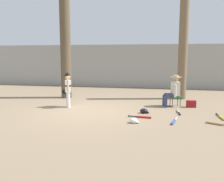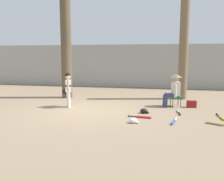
{
  "view_description": "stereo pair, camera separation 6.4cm",
  "coord_description": "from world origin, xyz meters",
  "px_view_note": "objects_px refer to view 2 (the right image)",
  "views": [
    {
      "loc": [
        2.49,
        -8.09,
        1.94
      ],
      "look_at": [
        0.85,
        -0.01,
        0.75
      ],
      "focal_mm": 39.8,
      "sensor_mm": 36.0,
      "label": 1
    },
    {
      "loc": [
        2.56,
        -8.07,
        1.94
      ],
      "look_at": [
        0.85,
        -0.01,
        0.75
      ],
      "focal_mm": 39.8,
      "sensor_mm": 36.0,
      "label": 2
    }
  ],
  "objects_px": {
    "bat_blue_youth": "(174,122)",
    "bat_aluminum_silver": "(178,112)",
    "tree_behind_spectator": "(183,53)",
    "batting_helmet_black": "(144,111)",
    "bat_yellow_trainer": "(222,118)",
    "bat_red_barrel": "(142,117)",
    "young_ballplayer": "(68,87)",
    "bat_wood_tan": "(216,124)",
    "tree_near_player": "(66,34)",
    "seated_spectator": "(173,90)",
    "handbag_beside_stool": "(191,104)",
    "batting_helmet_white": "(133,121)",
    "folding_stool": "(176,97)"
  },
  "relations": [
    {
      "from": "young_ballplayer",
      "to": "folding_stool",
      "type": "bearing_deg",
      "value": 13.06
    },
    {
      "from": "bat_red_barrel",
      "to": "batting_helmet_white",
      "type": "xyz_separation_m",
      "value": [
        -0.2,
        -0.63,
        0.04
      ]
    },
    {
      "from": "bat_red_barrel",
      "to": "bat_yellow_trainer",
      "type": "xyz_separation_m",
      "value": [
        2.4,
        0.42,
        0.0
      ]
    },
    {
      "from": "folding_stool",
      "to": "bat_wood_tan",
      "type": "height_order",
      "value": "folding_stool"
    },
    {
      "from": "bat_yellow_trainer",
      "to": "batting_helmet_black",
      "type": "height_order",
      "value": "batting_helmet_black"
    },
    {
      "from": "tree_behind_spectator",
      "to": "batting_helmet_black",
      "type": "bearing_deg",
      "value": -114.3
    },
    {
      "from": "bat_wood_tan",
      "to": "batting_helmet_black",
      "type": "distance_m",
      "value": 2.34
    },
    {
      "from": "young_ballplayer",
      "to": "seated_spectator",
      "type": "relative_size",
      "value": 1.09
    },
    {
      "from": "handbag_beside_stool",
      "to": "batting_helmet_white",
      "type": "xyz_separation_m",
      "value": [
        -1.87,
        -2.61,
        -0.06
      ]
    },
    {
      "from": "bat_blue_youth",
      "to": "seated_spectator",
      "type": "bearing_deg",
      "value": 88.79
    },
    {
      "from": "tree_behind_spectator",
      "to": "folding_stool",
      "type": "height_order",
      "value": "tree_behind_spectator"
    },
    {
      "from": "bat_blue_youth",
      "to": "tree_near_player",
      "type": "bearing_deg",
      "value": 143.32
    },
    {
      "from": "tree_near_player",
      "to": "bat_aluminum_silver",
      "type": "height_order",
      "value": "tree_near_player"
    },
    {
      "from": "bat_blue_youth",
      "to": "bat_red_barrel",
      "type": "relative_size",
      "value": 1.06
    },
    {
      "from": "handbag_beside_stool",
      "to": "bat_aluminum_silver",
      "type": "distance_m",
      "value": 1.12
    },
    {
      "from": "seated_spectator",
      "to": "bat_yellow_trainer",
      "type": "relative_size",
      "value": 1.59
    },
    {
      "from": "young_ballplayer",
      "to": "batting_helmet_white",
      "type": "bearing_deg",
      "value": -32.92
    },
    {
      "from": "batting_helmet_white",
      "to": "folding_stool",
      "type": "bearing_deg",
      "value": 64.24
    },
    {
      "from": "folding_stool",
      "to": "bat_red_barrel",
      "type": "xyz_separation_m",
      "value": [
        -1.08,
        -2.03,
        -0.33
      ]
    },
    {
      "from": "seated_spectator",
      "to": "handbag_beside_stool",
      "type": "bearing_deg",
      "value": -1.62
    },
    {
      "from": "young_ballplayer",
      "to": "seated_spectator",
      "type": "bearing_deg",
      "value": 13.01
    },
    {
      "from": "handbag_beside_stool",
      "to": "bat_red_barrel",
      "type": "xyz_separation_m",
      "value": [
        -1.66,
        -1.99,
        -0.1
      ]
    },
    {
      "from": "bat_yellow_trainer",
      "to": "batting_helmet_white",
      "type": "bearing_deg",
      "value": -158.07
    },
    {
      "from": "bat_wood_tan",
      "to": "batting_helmet_white",
      "type": "xyz_separation_m",
      "value": [
        -2.3,
        -0.27,
        0.04
      ]
    },
    {
      "from": "tree_behind_spectator",
      "to": "bat_yellow_trainer",
      "type": "relative_size",
      "value": 6.31
    },
    {
      "from": "folding_stool",
      "to": "batting_helmet_black",
      "type": "distance_m",
      "value": 1.77
    },
    {
      "from": "young_ballplayer",
      "to": "handbag_beside_stool",
      "type": "height_order",
      "value": "young_ballplayer"
    },
    {
      "from": "bat_blue_youth",
      "to": "bat_yellow_trainer",
      "type": "distance_m",
      "value": 1.66
    },
    {
      "from": "batting_helmet_black",
      "to": "bat_aluminum_silver",
      "type": "bearing_deg",
      "value": 16.12
    },
    {
      "from": "tree_near_player",
      "to": "bat_aluminum_silver",
      "type": "distance_m",
      "value": 6.03
    },
    {
      "from": "handbag_beside_stool",
      "to": "bat_blue_youth",
      "type": "distance_m",
      "value": 2.47
    },
    {
      "from": "young_ballplayer",
      "to": "bat_aluminum_silver",
      "type": "bearing_deg",
      "value": -1.58
    },
    {
      "from": "bat_red_barrel",
      "to": "tree_behind_spectator",
      "type": "bearing_deg",
      "value": 69.62
    },
    {
      "from": "folding_stool",
      "to": "batting_helmet_white",
      "type": "relative_size",
      "value": 1.76
    },
    {
      "from": "bat_blue_youth",
      "to": "bat_red_barrel",
      "type": "distance_m",
      "value": 1.0
    },
    {
      "from": "tree_near_player",
      "to": "bat_red_barrel",
      "type": "height_order",
      "value": "tree_near_player"
    },
    {
      "from": "young_ballplayer",
      "to": "folding_stool",
      "type": "xyz_separation_m",
      "value": [
        3.97,
        0.92,
        -0.38
      ]
    },
    {
      "from": "tree_behind_spectator",
      "to": "batting_helmet_black",
      "type": "xyz_separation_m",
      "value": [
        -1.43,
        -3.18,
        -1.97
      ]
    },
    {
      "from": "folding_stool",
      "to": "bat_yellow_trainer",
      "type": "bearing_deg",
      "value": -50.69
    },
    {
      "from": "bat_wood_tan",
      "to": "bat_red_barrel",
      "type": "distance_m",
      "value": 2.13
    },
    {
      "from": "tree_behind_spectator",
      "to": "handbag_beside_stool",
      "type": "relative_size",
      "value": 14.02
    },
    {
      "from": "seated_spectator",
      "to": "tree_near_player",
      "type": "bearing_deg",
      "value": 166.79
    },
    {
      "from": "tree_near_player",
      "to": "seated_spectator",
      "type": "relative_size",
      "value": 5.31
    },
    {
      "from": "bat_red_barrel",
      "to": "batting_helmet_white",
      "type": "distance_m",
      "value": 0.66
    },
    {
      "from": "bat_blue_youth",
      "to": "bat_aluminum_silver",
      "type": "distance_m",
      "value": 1.38
    },
    {
      "from": "bat_yellow_trainer",
      "to": "bat_blue_youth",
      "type": "bearing_deg",
      "value": -151.74
    },
    {
      "from": "seated_spectator",
      "to": "batting_helmet_white",
      "type": "height_order",
      "value": "seated_spectator"
    },
    {
      "from": "young_ballplayer",
      "to": "bat_wood_tan",
      "type": "distance_m",
      "value": 5.24
    },
    {
      "from": "bat_wood_tan",
      "to": "seated_spectator",
      "type": "bearing_deg",
      "value": 115.23
    },
    {
      "from": "seated_spectator",
      "to": "batting_helmet_white",
      "type": "xyz_separation_m",
      "value": [
        -1.19,
        -2.63,
        -0.57
      ]
    }
  ]
}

